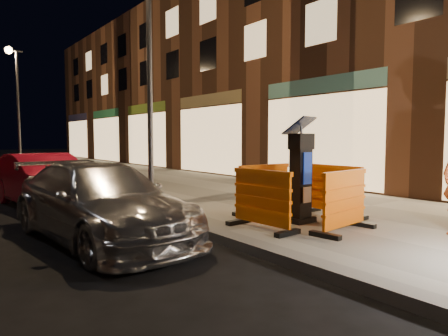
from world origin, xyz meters
TOP-DOWN VIEW (x-y plane):
  - ground_plane at (0.00, 0.00)m, footprint 120.00×120.00m
  - sidewalk at (3.00, 0.00)m, footprint 6.00×60.00m
  - kerb at (0.00, 0.00)m, footprint 0.30×60.00m
  - parking_kiosk at (1.60, -0.24)m, footprint 0.58×0.58m
  - barrier_front at (1.60, -1.19)m, footprint 1.34×0.68m
  - barrier_back at (1.60, 0.71)m, footprint 1.30×0.56m
  - barrier_kerbside at (0.65, -0.24)m, footprint 0.61×1.32m
  - barrier_bldgside at (2.55, -0.24)m, footprint 0.54×1.29m
  - car_silver at (-1.53, 1.28)m, footprint 2.12×4.49m
  - car_red at (-1.49, 5.27)m, footprint 1.80×4.07m
  - street_lamp_mid at (0.25, 3.00)m, footprint 0.12×0.12m
  - street_lamp_far at (0.25, 18.00)m, footprint 0.12×0.12m

SIDE VIEW (x-z plane):
  - ground_plane at x=0.00m, z-range 0.00..0.00m
  - car_silver at x=-1.53m, z-range -0.63..0.63m
  - car_red at x=-1.49m, z-range -0.65..0.65m
  - sidewalk at x=3.00m, z-range 0.00..0.15m
  - kerb at x=0.00m, z-range 0.00..0.15m
  - barrier_front at x=1.60m, z-range 0.15..1.15m
  - barrier_back at x=1.60m, z-range 0.15..1.15m
  - barrier_kerbside at x=0.65m, z-range 0.15..1.15m
  - barrier_bldgside at x=2.55m, z-range 0.15..1.15m
  - parking_kiosk at x=1.60m, z-range 0.15..1.95m
  - street_lamp_mid at x=0.25m, z-range 0.15..6.15m
  - street_lamp_far at x=0.25m, z-range 0.15..6.15m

